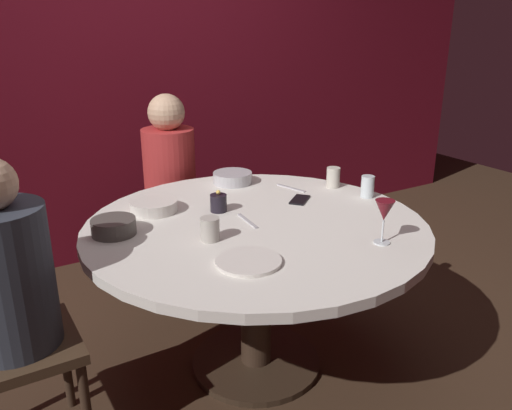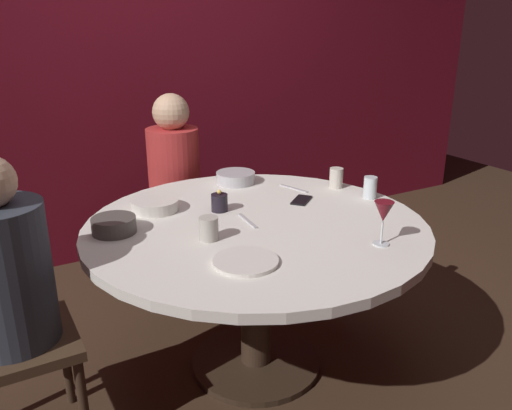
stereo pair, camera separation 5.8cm
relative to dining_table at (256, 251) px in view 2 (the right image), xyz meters
name	(u,v)px [view 2 (the right image)]	position (x,y,z in m)	size (l,w,h in m)	color
ground_plane	(256,364)	(0.00, 0.00, -0.59)	(8.00, 8.00, 0.00)	#382619
back_wall	(133,59)	(0.00, 1.60, 0.71)	(6.00, 0.10, 2.60)	maroon
dining_table	(256,251)	(0.00, 0.00, 0.00)	(1.46, 1.46, 0.72)	silver
seated_diner_left	(6,280)	(-0.98, 0.00, 0.11)	(0.40, 0.40, 1.14)	#3F2D1E
seated_diner_back	(174,170)	(0.00, 0.96, 0.13)	(0.40, 0.40, 1.16)	#3F2D1E
candle_holder	(219,202)	(-0.07, 0.21, 0.17)	(0.08, 0.08, 0.10)	black
wine_glass	(383,213)	(0.31, -0.44, 0.26)	(0.08, 0.08, 0.18)	silver
dinner_plate	(245,261)	(-0.23, -0.32, 0.14)	(0.24, 0.24, 0.01)	silver
cell_phone	(301,200)	(0.33, 0.14, 0.14)	(0.07, 0.14, 0.01)	black
bowl_serving_large	(236,178)	(0.19, 0.55, 0.16)	(0.21, 0.21, 0.06)	#B7B7BC
bowl_salad_center	(155,205)	(-0.32, 0.36, 0.16)	(0.21, 0.21, 0.05)	silver
bowl_small_white	(114,225)	(-0.56, 0.19, 0.16)	(0.18, 0.18, 0.07)	#4C4742
cup_near_candle	(209,229)	(-0.25, -0.07, 0.18)	(0.08, 0.08, 0.09)	#B2ADA3
cup_by_left_diner	(336,178)	(0.60, 0.22, 0.18)	(0.07, 0.07, 0.10)	beige
cup_by_right_diner	(370,188)	(0.64, 0.01, 0.18)	(0.06, 0.06, 0.11)	silver
fork_near_plate	(294,188)	(0.40, 0.31, 0.13)	(0.02, 0.18, 0.01)	#B7B7BC
knife_near_plate	(248,221)	(-0.02, 0.03, 0.13)	(0.02, 0.18, 0.01)	#B7B7BC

